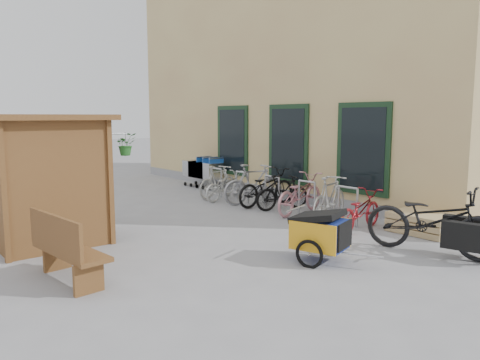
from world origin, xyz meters
TOP-DOWN VIEW (x-y plane):
  - ground at (0.00, 0.00)m, footprint 80.00×80.00m
  - building at (6.49, 4.50)m, footprint 6.07×13.00m
  - kiosk at (-3.28, 2.47)m, footprint 2.49×1.65m
  - bike_rack at (2.30, 2.40)m, footprint 0.05×5.35m
  - pallet_stack at (3.00, -1.40)m, footprint 1.00×1.20m
  - bench at (-3.68, 0.34)m, footprint 0.63×1.62m
  - shopping_carts at (3.00, 6.53)m, footprint 0.59×1.63m
  - child_trailer at (-0.10, -1.31)m, footprint 0.98×1.52m
  - cargo_bike at (1.70, -2.28)m, footprint 1.32×2.40m
  - person_kiosk at (-2.08, 2.68)m, footprint 0.44×0.61m
  - bike_0 at (2.12, -0.46)m, footprint 1.68×0.80m
  - bike_1 at (2.34, 0.54)m, footprint 1.80×0.95m
  - bike_2 at (2.41, 1.53)m, footprint 1.97×1.02m
  - bike_3 at (2.40, 2.11)m, footprint 1.56×0.80m
  - bike_4 at (2.47, 2.80)m, footprint 1.91×0.68m
  - bike_5 at (2.38, 3.21)m, footprint 1.89×0.84m
  - bike_6 at (2.14, 4.11)m, footprint 1.64×0.75m
  - bike_7 at (2.20, 4.59)m, footprint 1.66×0.80m

SIDE VIEW (x-z plane):
  - ground at x=0.00m, z-range 0.00..0.00m
  - pallet_stack at x=3.00m, z-range 0.01..0.41m
  - bike_6 at x=2.14m, z-range 0.00..0.83m
  - bike_0 at x=2.12m, z-range 0.00..0.85m
  - bike_3 at x=2.40m, z-range 0.00..0.90m
  - bike_7 at x=2.20m, z-range 0.00..0.96m
  - child_trailer at x=-0.10m, z-range 0.05..0.93m
  - bike_2 at x=2.41m, z-range 0.00..0.99m
  - bike_4 at x=2.47m, z-range 0.00..1.00m
  - bench at x=-3.68m, z-range 0.01..1.01m
  - bike_rack at x=2.30m, z-range 0.08..0.95m
  - bike_1 at x=2.34m, z-range 0.00..1.04m
  - bike_5 at x=2.38m, z-range 0.00..1.10m
  - cargo_bike at x=1.70m, z-range -0.01..1.19m
  - shopping_carts at x=3.00m, z-range 0.09..1.14m
  - person_kiosk at x=-2.08m, z-range 0.00..1.55m
  - kiosk at x=-3.28m, z-range 0.35..2.75m
  - building at x=6.49m, z-range -0.01..6.99m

